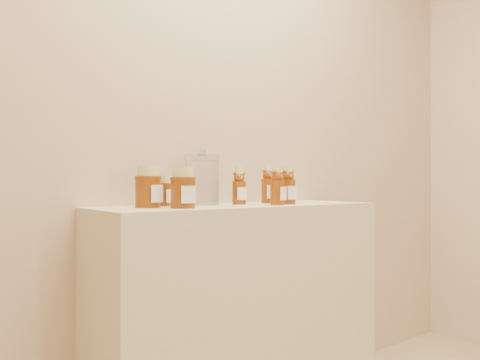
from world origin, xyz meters
TOP-DOWN VIEW (x-y plane):
  - wall_back at (0.00, 1.75)m, footprint 3.50×0.02m
  - display_table at (0.00, 1.55)m, footprint 1.20×0.40m
  - bear_bottle_back_left at (0.01, 1.58)m, footprint 0.07×0.07m
  - bear_bottle_back_mid at (0.19, 1.60)m, footprint 0.08×0.08m
  - bear_bottle_back_right at (0.27, 1.59)m, footprint 0.08×0.08m
  - bear_bottle_front_left at (0.10, 1.45)m, footprint 0.07×0.07m
  - bear_bottle_front_right at (0.19, 1.48)m, footprint 0.08×0.08m
  - honey_jar_left at (-0.40, 1.58)m, footprint 0.12×0.12m
  - honey_jar_back at (-0.30, 1.65)m, footprint 0.09×0.09m
  - honey_jar_front at (-0.32, 1.47)m, footprint 0.10×0.10m
  - glass_canister at (-0.13, 1.64)m, footprint 0.16×0.16m

SIDE VIEW (x-z plane):
  - display_table at x=0.00m, z-range 0.00..0.90m
  - honey_jar_back at x=-0.30m, z-range 0.90..1.02m
  - honey_jar_front at x=-0.32m, z-range 0.90..1.04m
  - honey_jar_left at x=-0.40m, z-range 0.90..1.05m
  - bear_bottle_back_left at x=0.01m, z-range 0.90..1.08m
  - bear_bottle_front_left at x=0.10m, z-range 0.90..1.08m
  - bear_bottle_back_right at x=0.27m, z-range 0.90..1.08m
  - bear_bottle_front_right at x=0.19m, z-range 0.90..1.09m
  - bear_bottle_back_mid at x=0.19m, z-range 0.90..1.10m
  - glass_canister at x=-0.13m, z-range 0.90..1.12m
  - wall_back at x=0.00m, z-range 0.00..2.70m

